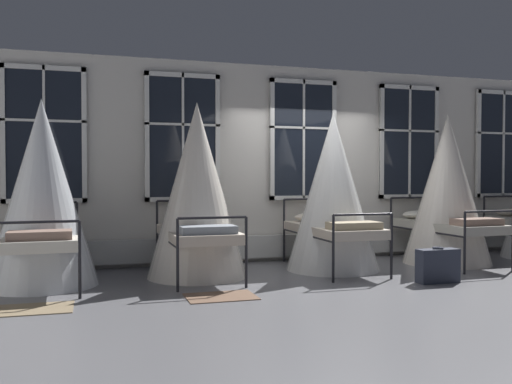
{
  "coord_description": "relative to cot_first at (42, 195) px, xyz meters",
  "views": [
    {
      "loc": [
        -3.58,
        -7.4,
        1.39
      ],
      "look_at": [
        -1.16,
        0.21,
        1.17
      ],
      "focal_mm": 39.65,
      "sensor_mm": 36.0,
      "label": 1
    }
  ],
  "objects": [
    {
      "name": "cot_second",
      "position": [
        2.0,
        0.05,
        0.02
      ],
      "size": [
        1.38,
        1.93,
        2.41
      ],
      "rotation": [
        0.0,
        0.0,
        1.57
      ],
      "color": "black",
      "rests_on": "ground"
    },
    {
      "name": "window_bank",
      "position": [
        4.0,
        1.07,
        0.03
      ],
      "size": [
        9.22,
        0.1,
        2.91
      ],
      "color": "black",
      "rests_on": "ground"
    },
    {
      "name": "ground",
      "position": [
        4.0,
        -0.21,
        -1.15
      ],
      "size": [
        25.27,
        25.27,
        0.0
      ],
      "primitive_type": "plane",
      "color": "slate"
    },
    {
      "name": "cot_third",
      "position": [
        4.04,
        0.03,
        -0.02
      ],
      "size": [
        1.38,
        1.94,
        2.33
      ],
      "rotation": [
        0.0,
        0.0,
        1.56
      ],
      "color": "black",
      "rests_on": "ground"
    },
    {
      "name": "cot_fourth",
      "position": [
        6.05,
        0.05,
        0.0
      ],
      "size": [
        1.38,
        1.95,
        2.37
      ],
      "rotation": [
        0.0,
        0.0,
        1.6
      ],
      "color": "black",
      "rests_on": "ground"
    },
    {
      "name": "suitcase_dark",
      "position": [
        4.9,
        -1.33,
        -0.93
      ],
      "size": [
        0.56,
        0.22,
        0.47
      ],
      "rotation": [
        0.0,
        0.0,
        -0.01
      ],
      "color": "#2D3342",
      "rests_on": "ground"
    },
    {
      "name": "rug_first",
      "position": [
        -0.02,
        -1.33,
        -1.14
      ],
      "size": [
        0.82,
        0.58,
        0.01
      ],
      "primitive_type": "cube",
      "rotation": [
        0.0,
        0.0,
        -0.03
      ],
      "color": "#8E7A5B",
      "rests_on": "ground"
    },
    {
      "name": "cot_first",
      "position": [
        0.0,
        0.0,
        0.0
      ],
      "size": [
        1.38,
        1.94,
        2.37
      ],
      "rotation": [
        0.0,
        0.0,
        1.58
      ],
      "color": "black",
      "rests_on": "ground"
    },
    {
      "name": "back_wall_with_windows",
      "position": [
        4.0,
        1.19,
        0.45
      ],
      "size": [
        13.64,
        0.1,
        3.2
      ],
      "primitive_type": "cube",
      "color": "silver",
      "rests_on": "ground"
    },
    {
      "name": "rug_second",
      "position": [
        1.99,
        -1.33,
        -1.14
      ],
      "size": [
        0.81,
        0.57,
        0.01
      ],
      "primitive_type": "cube",
      "rotation": [
        0.0,
        0.0,
        -0.01
      ],
      "color": "brown",
      "rests_on": "ground"
    }
  ]
}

